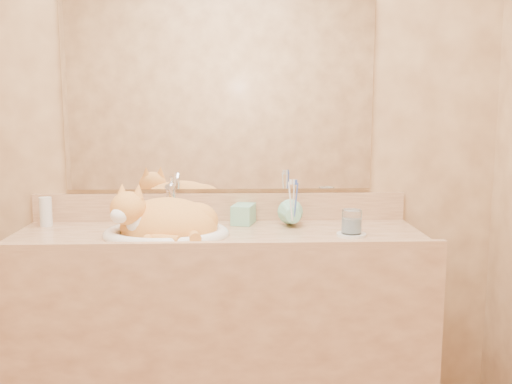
{
  "coord_description": "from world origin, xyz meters",
  "views": [
    {
      "loc": [
        0.07,
        -1.45,
        1.34
      ],
      "look_at": [
        0.15,
        0.7,
        1.02
      ],
      "focal_mm": 40.0,
      "sensor_mm": 36.0,
      "label": 1
    }
  ],
  "objects_px": {
    "vanity_counter": "(220,337)",
    "sink_basin": "(166,217)",
    "soap_dispenser": "(240,205)",
    "water_glass": "(352,222)",
    "cat": "(162,219)",
    "toothbrush_cup": "(293,217)"
  },
  "relations": [
    {
      "from": "cat",
      "to": "toothbrush_cup",
      "type": "xyz_separation_m",
      "value": [
        0.51,
        0.09,
        -0.01
      ]
    },
    {
      "from": "sink_basin",
      "to": "soap_dispenser",
      "type": "xyz_separation_m",
      "value": [
        0.28,
        0.15,
        0.02
      ]
    },
    {
      "from": "soap_dispenser",
      "to": "water_glass",
      "type": "distance_m",
      "value": 0.47
    },
    {
      "from": "cat",
      "to": "water_glass",
      "type": "xyz_separation_m",
      "value": [
        0.72,
        -0.04,
        -0.01
      ]
    },
    {
      "from": "vanity_counter",
      "to": "sink_basin",
      "type": "height_order",
      "value": "sink_basin"
    },
    {
      "from": "vanity_counter",
      "to": "sink_basin",
      "type": "distance_m",
      "value": 0.54
    },
    {
      "from": "soap_dispenser",
      "to": "toothbrush_cup",
      "type": "bearing_deg",
      "value": 0.99
    },
    {
      "from": "sink_basin",
      "to": "cat",
      "type": "distance_m",
      "value": 0.02
    },
    {
      "from": "vanity_counter",
      "to": "sink_basin",
      "type": "xyz_separation_m",
      "value": [
        -0.2,
        -0.02,
        0.5
      ]
    },
    {
      "from": "soap_dispenser",
      "to": "water_glass",
      "type": "relative_size",
      "value": 2.03
    },
    {
      "from": "cat",
      "to": "water_glass",
      "type": "distance_m",
      "value": 0.73
    },
    {
      "from": "toothbrush_cup",
      "to": "sink_basin",
      "type": "bearing_deg",
      "value": -168.99
    },
    {
      "from": "vanity_counter",
      "to": "water_glass",
      "type": "xyz_separation_m",
      "value": [
        0.51,
        -0.05,
        0.48
      ]
    },
    {
      "from": "water_glass",
      "to": "sink_basin",
      "type": "bearing_deg",
      "value": 177.29
    },
    {
      "from": "vanity_counter",
      "to": "water_glass",
      "type": "height_order",
      "value": "water_glass"
    },
    {
      "from": "vanity_counter",
      "to": "water_glass",
      "type": "distance_m",
      "value": 0.7
    },
    {
      "from": "sink_basin",
      "to": "toothbrush_cup",
      "type": "distance_m",
      "value": 0.51
    },
    {
      "from": "sink_basin",
      "to": "water_glass",
      "type": "xyz_separation_m",
      "value": [
        0.71,
        -0.03,
        -0.02
      ]
    },
    {
      "from": "cat",
      "to": "soap_dispenser",
      "type": "bearing_deg",
      "value": 44.42
    },
    {
      "from": "soap_dispenser",
      "to": "toothbrush_cup",
      "type": "relative_size",
      "value": 1.71
    },
    {
      "from": "vanity_counter",
      "to": "soap_dispenser",
      "type": "bearing_deg",
      "value": 57.21
    },
    {
      "from": "soap_dispenser",
      "to": "cat",
      "type": "bearing_deg",
      "value": -138.97
    }
  ]
}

